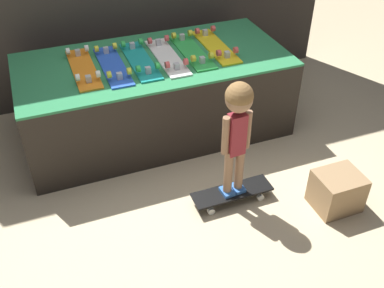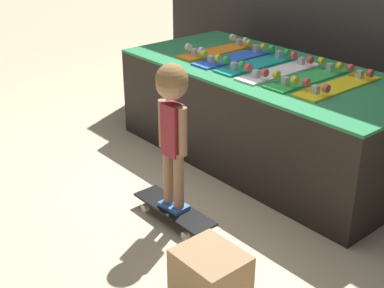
% 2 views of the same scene
% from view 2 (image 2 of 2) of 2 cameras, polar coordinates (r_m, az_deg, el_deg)
% --- Properties ---
extents(ground_plane, '(16.00, 16.00, 0.00)m').
position_cam_2_polar(ground_plane, '(3.69, 0.28, -4.49)').
color(ground_plane, beige).
extents(display_rack, '(2.22, 1.04, 0.70)m').
position_cam_2_polar(display_rack, '(3.99, 7.99, 3.18)').
color(display_rack, black).
rests_on(display_rack, ground_plane).
extents(skateboard_orange_on_rack, '(0.18, 0.71, 0.09)m').
position_cam_2_polar(skateboard_orange_on_rack, '(4.26, 2.76, 10.02)').
color(skateboard_orange_on_rack, orange).
rests_on(skateboard_orange_on_rack, display_rack).
extents(skateboard_blue_on_rack, '(0.18, 0.71, 0.09)m').
position_cam_2_polar(skateboard_blue_on_rack, '(4.07, 4.53, 9.28)').
color(skateboard_blue_on_rack, blue).
rests_on(skateboard_blue_on_rack, display_rack).
extents(skateboard_teal_on_rack, '(0.18, 0.71, 0.09)m').
position_cam_2_polar(skateboard_teal_on_rack, '(3.93, 6.97, 8.60)').
color(skateboard_teal_on_rack, teal).
rests_on(skateboard_teal_on_rack, display_rack).
extents(skateboard_white_on_rack, '(0.18, 0.71, 0.09)m').
position_cam_2_polar(skateboard_white_on_rack, '(3.78, 9.31, 7.77)').
color(skateboard_white_on_rack, white).
rests_on(skateboard_white_on_rack, display_rack).
extents(skateboard_green_on_rack, '(0.18, 0.71, 0.09)m').
position_cam_2_polar(skateboard_green_on_rack, '(3.66, 12.29, 7.00)').
color(skateboard_green_on_rack, green).
rests_on(skateboard_green_on_rack, display_rack).
extents(skateboard_yellow_on_rack, '(0.18, 0.71, 0.09)m').
position_cam_2_polar(skateboard_yellow_on_rack, '(3.56, 15.33, 6.12)').
color(skateboard_yellow_on_rack, yellow).
rests_on(skateboard_yellow_on_rack, display_rack).
extents(skateboard_on_floor, '(0.60, 0.18, 0.09)m').
position_cam_2_polar(skateboard_on_floor, '(3.28, -1.94, -7.10)').
color(skateboard_on_floor, black).
rests_on(skateboard_on_floor, ground_plane).
extents(child, '(0.22, 0.18, 0.91)m').
position_cam_2_polar(child, '(2.99, -2.11, 3.58)').
color(child, '#3870C6').
rests_on(child, skateboard_on_floor).
extents(storage_box, '(0.32, 0.28, 0.28)m').
position_cam_2_polar(storage_box, '(2.65, 1.96, -14.09)').
color(storage_box, '#A37F56').
rests_on(storage_box, ground_plane).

